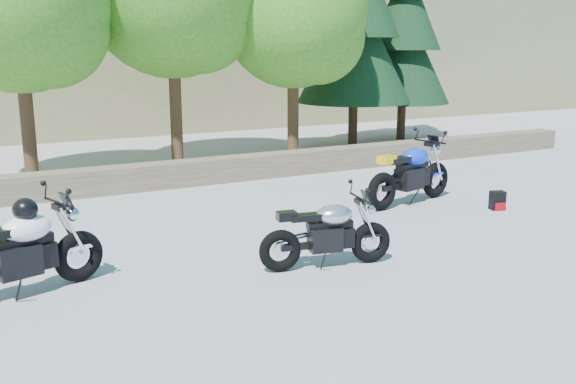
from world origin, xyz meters
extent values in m
plane|color=#949399|center=(0.00, 0.00, 0.00)|extent=(90.00, 90.00, 0.00)
cube|color=brown|center=(0.00, 5.50, 0.25)|extent=(22.00, 0.55, 0.50)
cylinder|color=#382314|center=(-2.50, 7.20, 1.51)|extent=(0.28, 0.28, 3.02)
sphere|color=#346817|center=(-2.00, 6.90, 3.13)|extent=(2.38, 2.38, 2.38)
cylinder|color=#382314|center=(0.80, 7.60, 1.68)|extent=(0.28, 0.28, 3.36)
sphere|color=#346817|center=(1.30, 7.30, 3.48)|extent=(2.64, 2.64, 2.64)
cylinder|color=#382314|center=(3.60, 7.00, 1.46)|extent=(0.28, 0.28, 2.91)
sphere|color=#346817|center=(3.60, 7.00, 3.64)|extent=(3.54, 3.54, 3.54)
sphere|color=#346817|center=(4.10, 6.70, 3.02)|extent=(2.29, 2.29, 2.29)
cylinder|color=#382314|center=(6.20, 8.20, 1.08)|extent=(0.26, 0.26, 2.16)
cone|color=black|center=(6.20, 8.20, 2.88)|extent=(3.17, 3.17, 3.24)
cylinder|color=#382314|center=(8.40, 8.80, 0.96)|extent=(0.26, 0.26, 1.92)
cone|color=black|center=(8.40, 8.80, 2.56)|extent=(2.82, 2.82, 2.88)
cone|color=black|center=(8.40, 8.80, 3.97)|extent=(2.18, 2.18, 2.56)
torus|color=black|center=(0.73, -0.30, 0.27)|extent=(0.57, 0.25, 0.55)
torus|color=black|center=(-0.48, -0.05, 0.27)|extent=(0.57, 0.25, 0.55)
cylinder|color=silver|center=(0.73, -0.30, 0.27)|extent=(0.19, 0.07, 0.19)
cylinder|color=silver|center=(-0.48, -0.05, 0.27)|extent=(0.19, 0.07, 0.19)
cube|color=black|center=(0.11, -0.17, 0.38)|extent=(0.46, 0.33, 0.31)
cube|color=black|center=(0.16, -0.18, 0.57)|extent=(0.62, 0.26, 0.09)
ellipsoid|color=silver|center=(0.22, -0.19, 0.69)|extent=(0.55, 0.43, 0.26)
cube|color=black|center=(-0.15, -0.12, 0.69)|extent=(0.46, 0.27, 0.08)
cube|color=black|center=(-0.40, -0.07, 0.72)|extent=(0.27, 0.22, 0.11)
cylinder|color=black|center=(0.56, -0.26, 0.88)|extent=(0.14, 0.56, 0.03)
sphere|color=silver|center=(0.69, -0.29, 0.74)|extent=(0.15, 0.15, 0.15)
torus|color=black|center=(-2.77, 0.82, 0.31)|extent=(0.65, 0.33, 0.63)
cylinder|color=silver|center=(-2.77, 0.82, 0.31)|extent=(0.22, 0.10, 0.22)
cube|color=black|center=(-3.47, 0.61, 0.43)|extent=(0.54, 0.42, 0.35)
cube|color=black|center=(-3.40, 0.63, 0.65)|extent=(0.70, 0.35, 0.10)
ellipsoid|color=white|center=(-3.34, 0.65, 0.78)|extent=(0.65, 0.53, 0.30)
cylinder|color=black|center=(-2.96, 0.76, 1.01)|extent=(0.22, 0.63, 0.03)
sphere|color=silver|center=(-2.81, 0.81, 0.84)|extent=(0.18, 0.18, 0.18)
ellipsoid|color=black|center=(-3.34, 0.65, 1.00)|extent=(0.35, 0.36, 0.26)
torus|color=black|center=(4.00, 2.20, 0.34)|extent=(0.69, 0.31, 0.67)
torus|color=black|center=(2.52, 1.88, 0.34)|extent=(0.69, 0.31, 0.67)
cylinder|color=silver|center=(4.00, 2.20, 0.34)|extent=(0.23, 0.09, 0.23)
cylinder|color=silver|center=(2.52, 1.88, 0.34)|extent=(0.23, 0.09, 0.23)
cube|color=black|center=(3.24, 2.03, 0.46)|extent=(0.56, 0.41, 0.38)
cube|color=black|center=(3.31, 2.05, 0.69)|extent=(0.75, 0.32, 0.11)
ellipsoid|color=#0E2FD5|center=(3.39, 2.06, 0.84)|extent=(0.68, 0.53, 0.32)
cube|color=black|center=(2.94, 1.97, 0.84)|extent=(0.56, 0.34, 0.09)
cube|color=#F9B70D|center=(2.63, 1.90, 0.88)|extent=(0.33, 0.27, 0.14)
cylinder|color=black|center=(3.80, 2.15, 1.08)|extent=(0.18, 0.68, 0.03)
sphere|color=silver|center=(3.96, 2.19, 0.90)|extent=(0.19, 0.19, 0.19)
cube|color=black|center=(4.33, 0.95, 0.16)|extent=(0.28, 0.23, 0.33)
cube|color=maroon|center=(4.30, 0.85, 0.07)|extent=(0.19, 0.09, 0.14)
camera|label=1|loc=(-4.06, -6.85, 2.77)|focal=40.00mm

